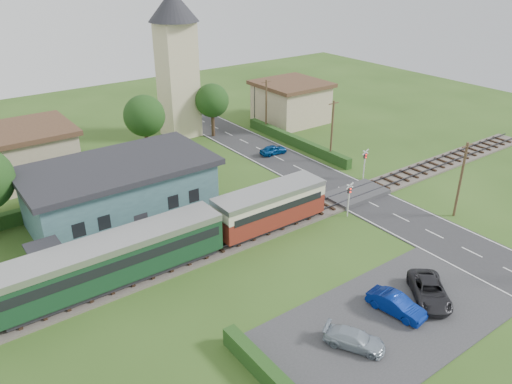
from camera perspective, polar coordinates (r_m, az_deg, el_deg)
ground at (r=41.95m, az=3.84°, el=-5.02°), size 120.00×120.00×0.00m
railway_track at (r=43.23m, az=2.15°, el=-3.80°), size 76.00×3.20×0.49m
road at (r=48.25m, az=13.03°, el=-1.27°), size 6.00×70.00×0.05m
car_park at (r=34.31m, az=15.08°, el=-13.90°), size 17.00×9.00×0.08m
crossing_deck at (r=49.32m, az=11.34°, el=-0.22°), size 6.20×3.40×0.45m
platform at (r=41.15m, az=-11.76°, el=-5.87°), size 30.00×3.00×0.45m
equipment_hut at (r=38.47m, az=-22.83°, el=-7.31°), size 2.30×2.30×2.55m
station_building at (r=44.78m, az=-15.23°, el=0.07°), size 16.00×9.00×5.30m
train at (r=35.66m, az=-20.61°, el=-8.82°), size 43.20×2.90×3.40m
church_tower at (r=63.25m, az=-9.12°, el=15.30°), size 6.00×6.00×17.60m
house_west at (r=56.24m, az=-25.39°, el=3.87°), size 10.80×8.80×5.50m
house_east at (r=69.82m, az=4.01°, el=10.27°), size 8.80×8.80×5.50m
hedge_carpark at (r=28.76m, az=2.11°, el=-20.74°), size 0.80×9.00×1.20m
hedge_roadside at (r=61.10m, az=4.56°, el=5.79°), size 0.80×18.00×1.20m
hedge_station at (r=49.52m, az=-16.93°, el=-0.22°), size 22.00×0.80×1.30m
tree_b at (r=57.16m, az=-12.65°, el=8.49°), size 4.60×4.60×7.34m
tree_c at (r=63.35m, az=-5.04°, el=10.36°), size 4.20×4.20×6.78m
utility_pole_b at (r=46.82m, az=22.36°, el=1.39°), size 1.40×0.22×7.00m
utility_pole_c at (r=55.96m, az=8.67°, el=6.95°), size 1.40×0.22×7.00m
utility_pole_d at (r=64.59m, az=1.17°, el=9.81°), size 1.40×0.22×7.00m
crossing_signal_near at (r=44.62m, az=10.60°, el=-0.31°), size 0.84×0.28×3.28m
crossing_signal_far at (r=52.49m, az=12.34°, el=3.61°), size 0.84×0.28×3.28m
streetlamp_east at (r=69.65m, az=-0.17°, el=10.51°), size 0.30×0.30×5.15m
car_on_road at (r=58.29m, az=1.99°, el=4.85°), size 3.35×1.56×1.11m
car_park_blue at (r=34.52m, az=15.72°, el=-12.27°), size 1.95×4.07×1.29m
car_park_silver at (r=31.55m, az=11.19°, el=-16.18°), size 3.13×3.96×1.07m
car_park_dark at (r=36.37m, az=19.22°, el=-10.63°), size 4.63×5.01×1.30m
pedestrian_near at (r=42.75m, az=-3.99°, el=-2.24°), size 0.74×0.53×1.89m
pedestrian_far at (r=38.48m, az=-22.56°, el=-7.88°), size 0.89×1.04×1.87m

